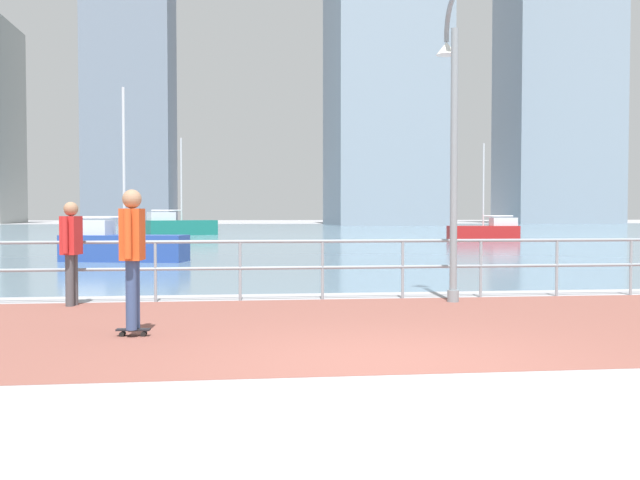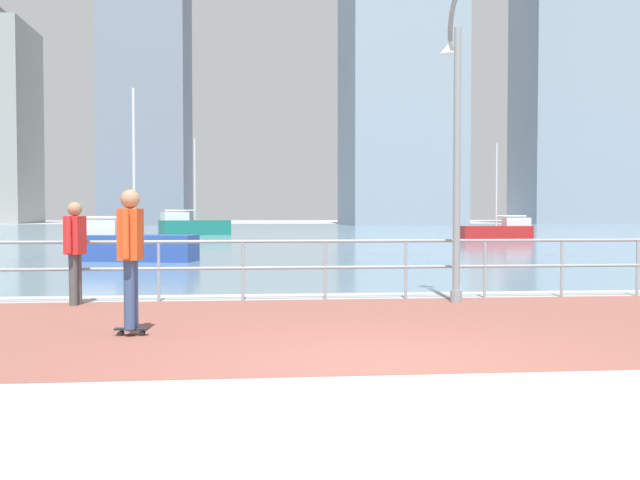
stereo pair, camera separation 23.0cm
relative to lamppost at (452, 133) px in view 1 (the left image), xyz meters
The scene contains 13 objects.
ground 35.28m from the lamppost, 93.46° to the left, with size 220.00×220.00×0.00m, color #9E9EA3.
brick_paving 4.33m from the lamppost, 130.34° to the right, with size 28.00×5.86×0.01m, color brown.
harbor_water 45.57m from the lamppost, 92.67° to the left, with size 180.00×88.00×0.00m, color slate.
waterfront_railing 3.03m from the lamppost, 168.49° to the left, with size 25.25×0.06×1.03m.
lamppost is the anchor object (origin of this frame).
skateboarder 5.96m from the lamppost, 148.34° to the right, with size 0.41×0.56×1.76m.
bystander 6.47m from the lamppost, behind, with size 0.31×0.56×1.66m.
sailboat_white 13.31m from the lamppost, 122.54° to the left, with size 3.95×2.04×5.32m.
sailboat_blue 28.02m from the lamppost, 69.08° to the left, with size 3.74×1.20×5.23m.
sailboat_teal 38.93m from the lamppost, 100.62° to the left, with size 4.87×3.15×6.57m.
tower_glass 102.28m from the lamppost, 64.16° to the left, with size 15.59×11.68×49.94m.
tower_brick 83.68m from the lamppost, 78.84° to the left, with size 13.64×16.53×46.20m.
tower_beige 91.80m from the lamppost, 100.72° to the left, with size 10.69×15.65×44.68m.
Camera 1 is at (-1.55, -7.01, 1.48)m, focal length 41.01 mm.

